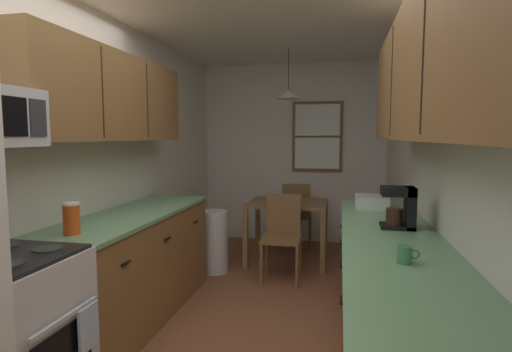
{
  "coord_description": "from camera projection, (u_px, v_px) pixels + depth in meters",
  "views": [
    {
      "loc": [
        0.66,
        -2.23,
        1.52
      ],
      "look_at": [
        -0.08,
        1.34,
        1.16
      ],
      "focal_mm": 28.47,
      "sensor_mm": 36.0,
      "label": 1
    }
  ],
  "objects": [
    {
      "name": "pendant_light",
      "position": [
        288.0,
        94.0,
        4.74
      ],
      "size": [
        0.29,
        0.29,
        0.59
      ],
      "color": "black"
    },
    {
      "name": "trash_bin",
      "position": [
        214.0,
        242.0,
        4.55
      ],
      "size": [
        0.31,
        0.31,
        0.69
      ],
      "primitive_type": "cylinder",
      "color": "silver",
      "rests_on": "ground"
    },
    {
      "name": "dish_rack",
      "position": [
        371.0,
        201.0,
        3.58
      ],
      "size": [
        0.28,
        0.34,
        0.1
      ],
      "primitive_type": "cube",
      "color": "silver",
      "rests_on": "counter_right"
    },
    {
      "name": "back_window",
      "position": [
        317.0,
        137.0,
        5.73
      ],
      "size": [
        0.7,
        0.05,
        0.98
      ],
      "color": "brown"
    },
    {
      "name": "storage_canister",
      "position": [
        71.0,
        218.0,
        2.57
      ],
      "size": [
        0.1,
        0.1,
        0.2
      ],
      "color": "#D84C19",
      "rests_on": "counter_left"
    },
    {
      "name": "wall_right",
      "position": [
        433.0,
        169.0,
        3.04
      ],
      "size": [
        0.1,
        9.0,
        2.55
      ],
      "primitive_type": "cube",
      "color": "silver",
      "rests_on": "ground"
    },
    {
      "name": "dining_table",
      "position": [
        288.0,
        212.0,
        4.88
      ],
      "size": [
        0.93,
        0.76,
        0.74
      ],
      "color": "brown",
      "rests_on": "ground"
    },
    {
      "name": "coffee_maker",
      "position": [
        402.0,
        207.0,
        2.74
      ],
      "size": [
        0.22,
        0.18,
        0.28
      ],
      "color": "black",
      "rests_on": "counter_right"
    },
    {
      "name": "wall_left",
      "position": [
        107.0,
        164.0,
        3.58
      ],
      "size": [
        0.1,
        9.0,
        2.55
      ],
      "primitive_type": "cube",
      "color": "silver",
      "rests_on": "ground"
    },
    {
      "name": "counter_left",
      "position": [
        133.0,
        266.0,
        3.36
      ],
      "size": [
        0.64,
        1.96,
        0.9
      ],
      "color": "brown",
      "rests_on": "ground"
    },
    {
      "name": "dining_chair_near",
      "position": [
        282.0,
        233.0,
        4.31
      ],
      "size": [
        0.41,
        0.41,
        0.9
      ],
      "color": "brown",
      "rests_on": "ground"
    },
    {
      "name": "wall_back",
      "position": [
        294.0,
        153.0,
        5.89
      ],
      "size": [
        4.4,
        0.1,
        2.55
      ],
      "primitive_type": "cube",
      "color": "silver",
      "rests_on": "ground"
    },
    {
      "name": "upper_cabinets_right",
      "position": [
        437.0,
        67.0,
        2.07
      ],
      "size": [
        0.33,
        3.12,
        0.75
      ],
      "color": "brown"
    },
    {
      "name": "ceiling_slab",
      "position": [
        257.0,
        0.0,
        3.18
      ],
      "size": [
        4.4,
        9.0,
        0.08
      ],
      "primitive_type": "cube",
      "color": "white"
    },
    {
      "name": "ground_plane",
      "position": [
        257.0,
        317.0,
        3.43
      ],
      "size": [
        12.0,
        12.0,
        0.0
      ],
      "primitive_type": "plane",
      "color": "brown"
    },
    {
      "name": "dining_chair_far",
      "position": [
        296.0,
        213.0,
        5.45
      ],
      "size": [
        0.43,
        0.43,
        0.9
      ],
      "color": "brown",
      "rests_on": "ground"
    },
    {
      "name": "counter_right",
      "position": [
        398.0,
        327.0,
        2.28
      ],
      "size": [
        0.64,
        3.44,
        0.9
      ],
      "color": "brown",
      "rests_on": "ground"
    },
    {
      "name": "upper_cabinets_left",
      "position": [
        109.0,
        97.0,
        3.2
      ],
      "size": [
        0.33,
        2.04,
        0.69
      ],
      "color": "brown"
    },
    {
      "name": "dish_towel",
      "position": [
        88.0,
        328.0,
        2.17
      ],
      "size": [
        0.02,
        0.16,
        0.24
      ],
      "primitive_type": "cube",
      "color": "silver"
    },
    {
      "name": "mug_spare",
      "position": [
        405.0,
        255.0,
        1.99
      ],
      "size": [
        0.11,
        0.07,
        0.09
      ],
      "color": "#3F7F4C",
      "rests_on": "counter_right"
    },
    {
      "name": "stove_range",
      "position": [
        9.0,
        340.0,
        2.1
      ],
      "size": [
        0.66,
        0.62,
        1.1
      ],
      "color": "silver",
      "rests_on": "ground"
    }
  ]
}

